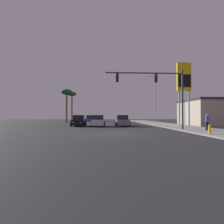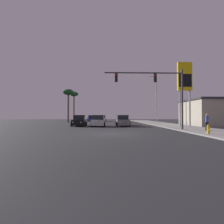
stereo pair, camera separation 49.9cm
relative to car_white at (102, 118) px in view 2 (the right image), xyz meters
The scene contains 15 objects.
ground_plane 34.07m from the car_white, 87.03° to the right, with size 120.00×120.00×0.00m, color #28282B.
sidewalk_right 26.54m from the car_white, 64.87° to the right, with size 5.00×60.00×0.12m.
building_gas_station 28.91m from the car_white, 46.81° to the right, with size 10.30×8.30×4.30m.
car_white is the anchor object (origin of this frame).
car_blue 3.14m from the car_white, 162.70° to the right, with size 2.04×4.33×1.68m.
car_black 22.69m from the car_white, 97.55° to the right, with size 2.04×4.34×1.68m.
car_grey 23.11m from the car_white, 80.84° to the right, with size 2.04×4.31×1.68m.
car_silver 23.36m from the car_white, 90.03° to the right, with size 2.04×4.33×1.68m.
traffic_light_mast 31.86m from the car_white, 77.36° to the right, with size 8.53×0.36×6.50m.
street_lamp 20.44m from the car_white, 58.39° to the right, with size 1.74×0.24×9.00m.
gas_station_sign 28.72m from the car_white, 64.24° to the right, with size 2.00×0.42×9.00m.
fire_hydrant 36.73m from the car_white, 74.93° to the right, with size 0.24×0.34×0.76m.
pedestrian_on_sidewalk 34.32m from the car_white, 70.97° to the right, with size 0.34×0.32×1.67m.
palm_tree_far 10.33m from the car_white, behind, with size 2.40×2.40×8.36m.
palm_tree_mid 13.74m from the car_white, 126.57° to the right, with size 2.40×2.40×7.55m.
Camera 2 is at (-0.50, -15.46, 1.62)m, focal length 28.00 mm.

